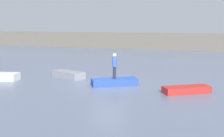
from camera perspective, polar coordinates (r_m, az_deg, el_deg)
The scene contains 6 objects.
ground_plane at distance 20.13m, azimuth -0.70°, elevation -3.29°, with size 120.00×120.00×0.00m, color slate.
embankment_wall at distance 47.61m, azimuth 11.24°, elevation 5.14°, with size 80.00×1.20×2.69m, color #666056.
rowboat_grey at distance 23.07m, azimuth -8.50°, elevation -1.17°, with size 2.71×1.14×0.52m, color gray.
rowboat_blue at distance 20.09m, azimuth 0.48°, elevation -2.64°, with size 3.12×1.11×0.46m, color #2B4CAD.
rowboat_red at distance 18.43m, azimuth 14.31°, elevation -4.02°, with size 2.91×0.96×0.42m, color red.
person_blue_shirt at distance 19.89m, azimuth 0.48°, elevation 0.77°, with size 0.32×0.32×1.74m.
Camera 1 is at (6.77, -18.49, 4.19)m, focal length 46.95 mm.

